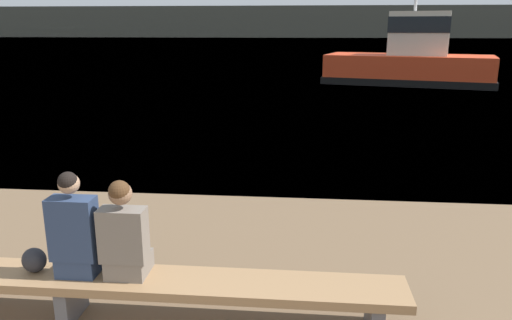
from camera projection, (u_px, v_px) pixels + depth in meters
name	position (u px, v px, depth m)	size (l,w,h in m)	color
water_surface	(300.00, 37.00, 123.62)	(240.00, 240.00, 0.00)	#426B8E
far_shoreline	(300.00, 22.00, 123.85)	(600.00, 12.00, 7.39)	#4C4C42
bench_main	(70.00, 282.00, 4.73)	(6.31, 0.54, 0.46)	#8E6B47
person_left	(75.00, 232.00, 4.60)	(0.42, 0.40, 1.02)	navy
person_right	(124.00, 236.00, 4.56)	(0.42, 0.40, 0.95)	#70665B
shopping_bag	(34.00, 260.00, 4.73)	(0.23, 0.20, 0.24)	#232328
tugboat_red	(411.00, 61.00, 24.02)	(8.43, 5.24, 6.52)	red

